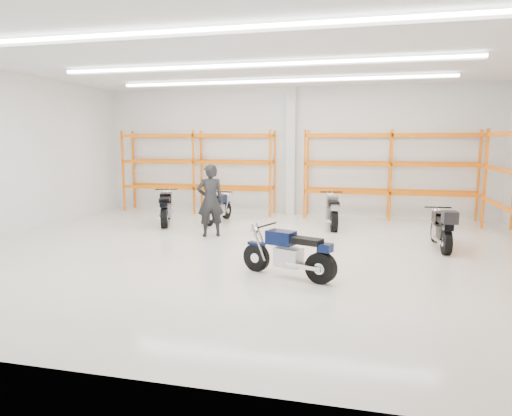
% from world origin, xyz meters
% --- Properties ---
extents(ground, '(14.00, 14.00, 0.00)m').
position_xyz_m(ground, '(0.00, 0.00, 0.00)').
color(ground, silver).
rests_on(ground, ground).
extents(room_shell, '(14.02, 12.02, 4.51)m').
position_xyz_m(room_shell, '(0.00, 0.03, 3.28)').
color(room_shell, white).
rests_on(room_shell, ground).
extents(motorcycle_main, '(1.95, 0.95, 1.00)m').
position_xyz_m(motorcycle_main, '(1.27, -1.83, 0.47)').
color(motorcycle_main, black).
rests_on(motorcycle_main, ground).
extents(motorcycle_back_a, '(1.00, 2.09, 1.07)m').
position_xyz_m(motorcycle_back_a, '(-3.52, 2.91, 0.50)').
color(motorcycle_back_a, black).
rests_on(motorcycle_back_a, ground).
extents(motorcycle_back_b, '(0.66, 1.98, 0.97)m').
position_xyz_m(motorcycle_back_b, '(-2.04, 3.54, 0.45)').
color(motorcycle_back_b, black).
rests_on(motorcycle_back_b, ground).
extents(motorcycle_back_c, '(0.70, 2.12, 1.05)m').
position_xyz_m(motorcycle_back_c, '(1.65, 3.58, 0.49)').
color(motorcycle_back_c, black).
rests_on(motorcycle_back_c, ground).
extents(motorcycle_back_d, '(0.65, 2.05, 1.05)m').
position_xyz_m(motorcycle_back_d, '(4.46, 1.34, 0.50)').
color(motorcycle_back_d, black).
rests_on(motorcycle_back_d, ground).
extents(standing_man, '(0.87, 0.76, 2.00)m').
position_xyz_m(standing_man, '(-1.53, 1.50, 1.00)').
color(standing_man, black).
rests_on(standing_man, ground).
extents(structural_column, '(0.32, 0.32, 4.50)m').
position_xyz_m(structural_column, '(0.00, 5.82, 2.25)').
color(structural_column, white).
rests_on(structural_column, ground).
extents(pallet_racking_back_left, '(5.67, 0.87, 3.00)m').
position_xyz_m(pallet_racking_back_left, '(-3.40, 5.48, 1.79)').
color(pallet_racking_back_left, orange).
rests_on(pallet_racking_back_left, ground).
extents(pallet_racking_back_right, '(5.67, 0.87, 3.00)m').
position_xyz_m(pallet_racking_back_right, '(3.40, 5.48, 1.79)').
color(pallet_racking_back_right, orange).
rests_on(pallet_racking_back_right, ground).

